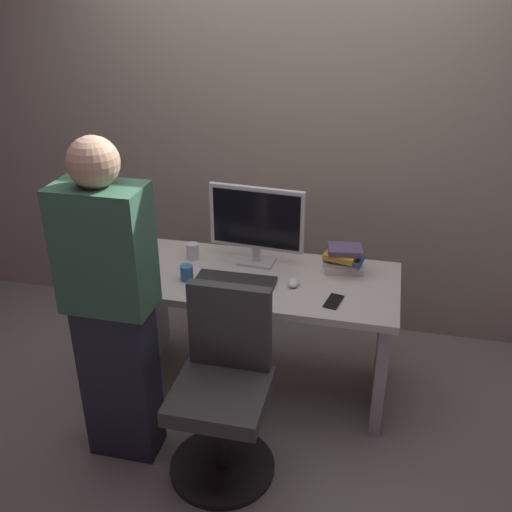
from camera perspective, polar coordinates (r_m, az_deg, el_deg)
The scene contains 12 objects.
ground_plane at distance 3.60m, azimuth 0.18°, elevation -12.16°, with size 9.00×9.00×0.00m, color gray.
wall_back at distance 3.70m, azimuth 3.16°, elevation 14.76°, with size 6.40×0.10×3.00m, color #9E9384.
desk at distance 3.31m, azimuth 0.20°, elevation -5.30°, with size 1.52×0.69×0.72m.
office_chair at distance 2.85m, azimuth -3.18°, elevation -13.20°, with size 0.52×0.52×0.94m.
person_at_desk at distance 2.77m, azimuth -13.87°, elevation -4.88°, with size 0.40×0.24×1.64m.
monitor at distance 3.24m, azimuth 0.04°, elevation 3.38°, with size 0.54×0.15×0.46m.
keyboard at distance 3.15m, azimuth -1.94°, elevation -2.31°, with size 0.43×0.13×0.02m, color #262626.
mouse at distance 3.11m, azimuth 3.67°, elevation -2.59°, with size 0.06×0.10×0.03m, color white.
cup_near_keyboard at distance 3.17m, azimuth -6.76°, elevation -1.64°, with size 0.07×0.07×0.09m, color #3372B2.
cup_by_monitor at distance 3.39m, azimuth -6.18°, elevation 0.46°, with size 0.07×0.07×0.09m, color silver.
book_stack at distance 3.26m, azimuth 8.50°, elevation -0.30°, with size 0.23×0.19×0.15m.
cell_phone at distance 2.99m, azimuth 7.57°, elevation -4.41°, with size 0.07×0.14×0.01m, color black.
Camera 1 is at (0.62, -2.74, 2.25)m, focal length 41.09 mm.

